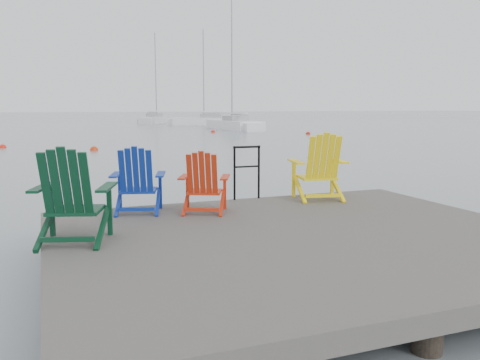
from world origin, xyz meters
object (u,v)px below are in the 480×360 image
object	(u,v)px
chair_blue	(137,180)
buoy_b	(3,148)
handrail	(247,167)
sailboat_mid	(156,120)
sailboat_far	(208,122)
buoy_d	(213,132)
buoy_c	(308,134)
chair_red	(204,182)
buoy_a	(94,150)
sailboat_near	(234,125)
chair_green	(72,196)
chair_yellow	(320,167)

from	to	relation	value
chair_blue	buoy_b	xyz separation A→B (m)	(-3.13, 20.72, -0.99)
handrail	buoy_b	distance (m)	20.90
sailboat_mid	sailboat_far	xyz separation A→B (m)	(4.05, -9.03, 0.00)
buoy_d	sailboat_far	bearing A→B (deg)	73.74
handrail	buoy_b	bearing A→B (deg)	103.97
handrail	buoy_c	distance (m)	30.10
chair_red	buoy_a	distance (m)	17.81
buoy_d	buoy_a	bearing A→B (deg)	-127.05
sailboat_near	buoy_c	bearing A→B (deg)	-76.52
handrail	chair_red	distance (m)	1.30
sailboat_mid	buoy_c	distance (m)	31.11
chair_green	handrail	bearing A→B (deg)	51.06
handrail	chair_yellow	world-z (taller)	chair_yellow
chair_blue	buoy_c	size ratio (longest dim) A/B	2.62
chair_blue	handrail	bearing A→B (deg)	30.07
chair_yellow	sailboat_near	world-z (taller)	sailboat_near
chair_red	sailboat_mid	world-z (taller)	sailboat_mid
sailboat_mid	buoy_a	world-z (taller)	sailboat_mid
buoy_b	buoy_d	distance (m)	18.14
sailboat_far	buoy_d	world-z (taller)	sailboat_far
sailboat_mid	sailboat_far	size ratio (longest dim) A/B	1.07
chair_green	chair_blue	distance (m)	1.72
handrail	sailboat_far	world-z (taller)	sailboat_far
sailboat_mid	buoy_d	xyz separation A→B (m)	(-0.78, -25.60, -0.36)
chair_blue	chair_red	world-z (taller)	chair_blue
chair_yellow	handrail	bearing A→B (deg)	169.14
handrail	sailboat_mid	bearing A→B (deg)	79.56
chair_red	buoy_d	world-z (taller)	chair_red
chair_green	buoy_c	world-z (taller)	chair_green
buoy_b	buoy_c	world-z (taller)	buoy_c
chair_green	buoy_b	world-z (taller)	chair_green
buoy_a	sailboat_far	bearing A→B (deg)	63.28
chair_red	sailboat_mid	distance (m)	58.48
chair_yellow	buoy_a	distance (m)	17.61
sailboat_mid	buoy_d	distance (m)	25.62
sailboat_far	buoy_b	xyz separation A→B (m)	(-19.50, -27.25, -0.36)
buoy_b	buoy_d	size ratio (longest dim) A/B	0.94
chair_green	buoy_a	bearing A→B (deg)	102.01
chair_green	buoy_d	distance (m)	35.13
chair_red	chair_yellow	world-z (taller)	chair_yellow
sailboat_mid	sailboat_far	world-z (taller)	sailboat_mid
chair_green	chair_yellow	world-z (taller)	chair_yellow
handrail	buoy_c	world-z (taller)	handrail
buoy_a	buoy_b	distance (m)	5.28
buoy_d	sailboat_mid	bearing A→B (deg)	88.25
sailboat_near	buoy_a	xyz separation A→B (m)	(-13.97, -18.38, -0.35)
handrail	chair_red	bearing A→B (deg)	-140.92
chair_blue	chair_yellow	xyz separation A→B (m)	(3.02, -0.02, 0.07)
chair_red	buoy_a	size ratio (longest dim) A/B	2.33
chair_green	buoy_c	xyz separation A→B (m)	(18.33, 27.71, -1.05)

